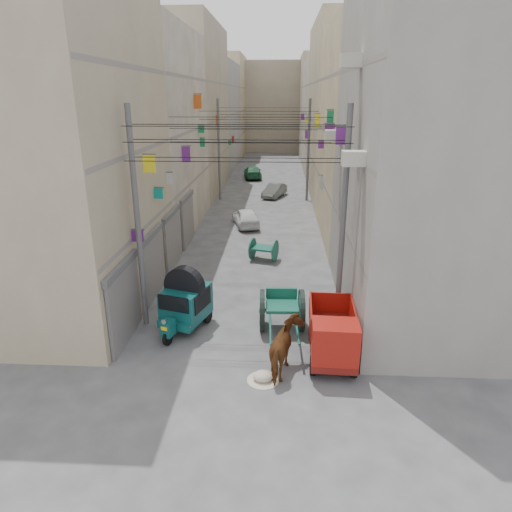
# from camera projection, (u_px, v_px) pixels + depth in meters

# --- Properties ---
(ground) EXTENTS (140.00, 140.00, 0.00)m
(ground) POSITION_uv_depth(u_px,v_px,m) (220.00, 438.00, 11.60)
(ground) COLOR #434345
(ground) RESTS_ON ground
(building_row_left) EXTENTS (8.00, 62.00, 14.00)m
(building_row_left) POSITION_uv_depth(u_px,v_px,m) (180.00, 116.00, 41.98)
(building_row_left) COLOR tan
(building_row_left) RESTS_ON ground
(building_row_right) EXTENTS (8.00, 62.00, 14.00)m
(building_row_right) POSITION_uv_depth(u_px,v_px,m) (355.00, 116.00, 41.16)
(building_row_right) COLOR gray
(building_row_right) RESTS_ON ground
(end_cap_building) EXTENTS (22.00, 10.00, 13.00)m
(end_cap_building) POSITION_uv_depth(u_px,v_px,m) (273.00, 107.00, 71.57)
(end_cap_building) COLOR tan
(end_cap_building) RESTS_ON ground
(shutters_left) EXTENTS (0.18, 14.40, 2.88)m
(shutters_left) POSITION_uv_depth(u_px,v_px,m) (164.00, 250.00, 21.07)
(shutters_left) COLOR #515257
(shutters_left) RESTS_ON ground
(signboards) EXTENTS (8.22, 40.52, 5.67)m
(signboards) POSITION_uv_depth(u_px,v_px,m) (260.00, 170.00, 30.84)
(signboards) COLOR yellow
(signboards) RESTS_ON ground
(ac_units) EXTENTS (0.70, 6.55, 3.35)m
(ac_units) POSITION_uv_depth(u_px,v_px,m) (344.00, 119.00, 16.15)
(ac_units) COLOR beige
(ac_units) RESTS_ON ground
(utility_poles) EXTENTS (7.40, 22.20, 8.00)m
(utility_poles) POSITION_uv_depth(u_px,v_px,m) (256.00, 173.00, 26.27)
(utility_poles) COLOR #525355
(utility_poles) RESTS_ON ground
(overhead_cables) EXTENTS (7.40, 22.52, 1.12)m
(overhead_cables) POSITION_uv_depth(u_px,v_px,m) (253.00, 126.00, 22.90)
(overhead_cables) COLOR black
(overhead_cables) RESTS_ON ground
(auto_rickshaw) EXTENTS (1.99, 2.72, 1.84)m
(auto_rickshaw) POSITION_uv_depth(u_px,v_px,m) (185.00, 301.00, 16.76)
(auto_rickshaw) COLOR black
(auto_rickshaw) RESTS_ON ground
(tonga_cart) EXTENTS (1.69, 3.49, 1.55)m
(tonga_cart) POSITION_uv_depth(u_px,v_px,m) (282.00, 310.00, 16.71)
(tonga_cart) COLOR black
(tonga_cart) RESTS_ON ground
(mini_truck) EXTENTS (1.57, 3.29, 1.82)m
(mini_truck) POSITION_uv_depth(u_px,v_px,m) (333.00, 339.00, 14.56)
(mini_truck) COLOR black
(mini_truck) RESTS_ON ground
(second_cart) EXTENTS (1.58, 1.48, 1.16)m
(second_cart) POSITION_uv_depth(u_px,v_px,m) (264.00, 249.00, 23.86)
(second_cart) COLOR #125140
(second_cart) RESTS_ON ground
(feed_sack) EXTENTS (0.61, 0.49, 0.31)m
(feed_sack) POSITION_uv_depth(u_px,v_px,m) (263.00, 376.00, 13.88)
(feed_sack) COLOR beige
(feed_sack) RESTS_ON ground
(horse) EXTENTS (1.22, 2.12, 1.69)m
(horse) POSITION_uv_depth(u_px,v_px,m) (286.00, 349.00, 14.05)
(horse) COLOR brown
(horse) RESTS_ON ground
(distant_car_white) EXTENTS (2.25, 3.79, 1.21)m
(distant_car_white) POSITION_uv_depth(u_px,v_px,m) (246.00, 217.00, 30.17)
(distant_car_white) COLOR silver
(distant_car_white) RESTS_ON ground
(distant_car_grey) EXTENTS (2.21, 3.57, 1.11)m
(distant_car_grey) POSITION_uv_depth(u_px,v_px,m) (275.00, 191.00, 38.83)
(distant_car_grey) COLOR #4C504D
(distant_car_grey) RESTS_ON ground
(distant_car_green) EXTENTS (2.20, 4.44, 1.24)m
(distant_car_green) POSITION_uv_depth(u_px,v_px,m) (253.00, 172.00, 47.65)
(distant_car_green) COLOR #21613D
(distant_car_green) RESTS_ON ground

